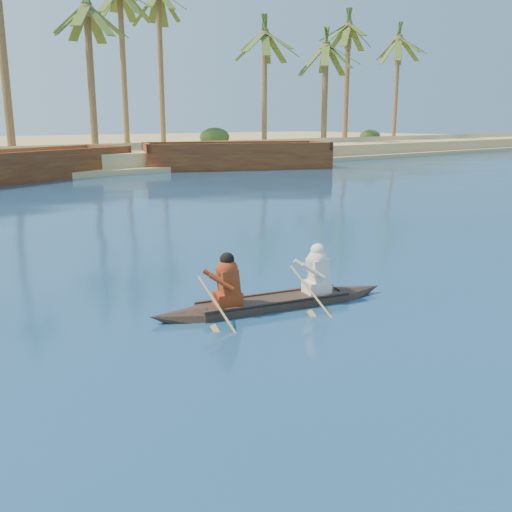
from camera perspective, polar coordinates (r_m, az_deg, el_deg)
ground at (r=13.15m, az=-16.23°, el=-2.27°), size 160.00×160.00×0.00m
canoe at (r=10.72m, az=1.77°, el=-3.85°), size 4.78×1.83×1.32m
barge_mid at (r=37.29m, az=-20.97°, el=8.37°), size 12.98×8.59×2.06m
barge_right at (r=42.23m, az=-1.94°, el=9.80°), size 13.93×9.34×2.21m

